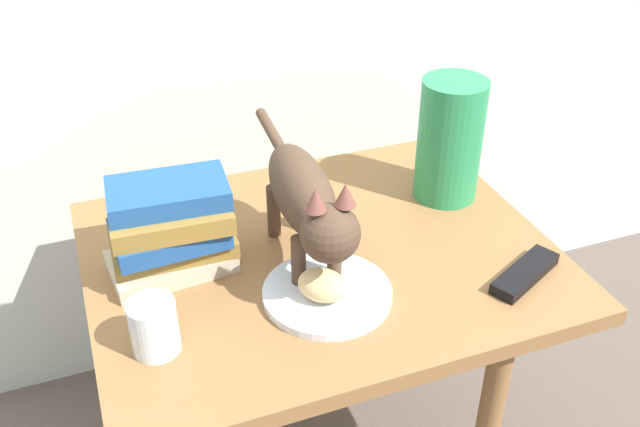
# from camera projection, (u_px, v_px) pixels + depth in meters

# --- Properties ---
(side_table) EXTENTS (0.79, 0.63, 0.53)m
(side_table) POSITION_uv_depth(u_px,v_px,m) (320.00, 283.00, 1.28)
(side_table) COLOR olive
(side_table) RESTS_ON ground
(plate) EXTENTS (0.21, 0.21, 0.01)m
(plate) POSITION_uv_depth(u_px,v_px,m) (327.00, 294.00, 1.14)
(plate) COLOR silver
(plate) RESTS_ON side_table
(bread_roll) EXTENTS (0.10, 0.10, 0.05)m
(bread_roll) POSITION_uv_depth(u_px,v_px,m) (323.00, 285.00, 1.10)
(bread_roll) COLOR #E0BC7A
(bread_roll) RESTS_ON plate
(cat) EXTENTS (0.11, 0.48, 0.23)m
(cat) POSITION_uv_depth(u_px,v_px,m) (306.00, 199.00, 1.14)
(cat) COLOR #4C3828
(cat) RESTS_ON side_table
(book_stack) EXTENTS (0.22, 0.15, 0.16)m
(book_stack) POSITION_uv_depth(u_px,v_px,m) (170.00, 230.00, 1.16)
(book_stack) COLOR #BCB299
(book_stack) RESTS_ON side_table
(green_vase) EXTENTS (0.12, 0.12, 0.24)m
(green_vase) POSITION_uv_depth(u_px,v_px,m) (450.00, 140.00, 1.34)
(green_vase) COLOR #288C51
(green_vase) RESTS_ON side_table
(candle_jar) EXTENTS (0.07, 0.07, 0.08)m
(candle_jar) POSITION_uv_depth(u_px,v_px,m) (154.00, 329.00, 1.02)
(candle_jar) COLOR silver
(candle_jar) RESTS_ON side_table
(tv_remote) EXTENTS (0.15, 0.11, 0.02)m
(tv_remote) POSITION_uv_depth(u_px,v_px,m) (525.00, 273.00, 1.17)
(tv_remote) COLOR black
(tv_remote) RESTS_ON side_table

